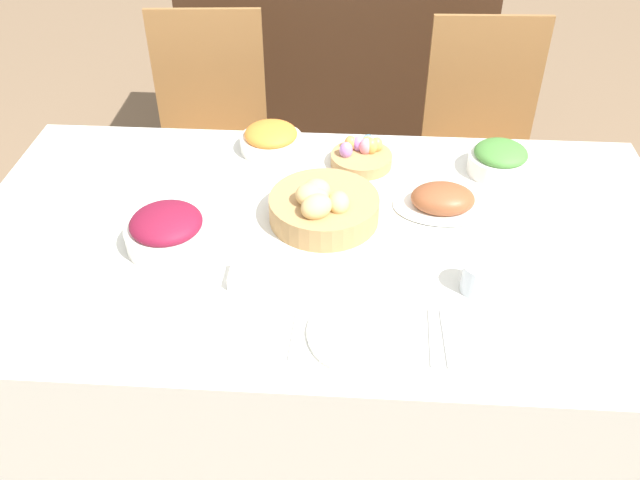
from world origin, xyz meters
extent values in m
plane|color=#7F664C|center=(0.00, 0.00, 0.00)|extent=(12.00, 12.00, 0.00)
cube|color=silver|center=(0.00, 0.00, 0.39)|extent=(1.85, 1.04, 0.77)
cylinder|color=olive|center=(-0.65, 0.58, 0.22)|extent=(0.03, 0.03, 0.43)
cylinder|color=olive|center=(-0.27, 0.61, 0.22)|extent=(0.03, 0.03, 0.43)
cylinder|color=olive|center=(-0.68, 0.97, 0.22)|extent=(0.03, 0.03, 0.43)
cylinder|color=olive|center=(-0.30, 1.00, 0.22)|extent=(0.03, 0.03, 0.43)
cube|color=olive|center=(-0.48, 0.79, 0.44)|extent=(0.45, 0.45, 0.02)
cube|color=olive|center=(-0.49, 0.99, 0.72)|extent=(0.42, 0.05, 0.55)
cylinder|color=olive|center=(0.36, 0.59, 0.22)|extent=(0.03, 0.03, 0.43)
cylinder|color=olive|center=(0.75, 0.60, 0.22)|extent=(0.03, 0.03, 0.43)
cylinder|color=olive|center=(0.34, 0.98, 0.22)|extent=(0.03, 0.03, 0.43)
cylinder|color=olive|center=(0.73, 0.99, 0.22)|extent=(0.03, 0.03, 0.43)
cube|color=olive|center=(0.55, 0.79, 0.44)|extent=(0.44, 0.44, 0.02)
cube|color=olive|center=(0.54, 0.99, 0.72)|extent=(0.42, 0.04, 0.55)
cube|color=#3D2616|center=(-0.04, 1.71, 0.46)|extent=(1.40, 0.44, 0.92)
cylinder|color=#AD8451|center=(0.00, 0.06, 0.81)|extent=(0.29, 0.29, 0.07)
ellipsoid|color=tan|center=(-0.04, 0.04, 0.87)|extent=(0.10, 0.10, 0.06)
ellipsoid|color=tan|center=(0.04, 0.03, 0.85)|extent=(0.06, 0.07, 0.06)
ellipsoid|color=tan|center=(-0.02, 0.04, 0.85)|extent=(0.09, 0.09, 0.05)
ellipsoid|color=tan|center=(-0.02, -0.01, 0.86)|extent=(0.11, 0.11, 0.06)
ellipsoid|color=tan|center=(-0.02, 0.06, 0.86)|extent=(0.10, 0.10, 0.06)
ellipsoid|color=tan|center=(-0.02, 0.04, 0.86)|extent=(0.08, 0.07, 0.05)
cylinder|color=#AD8451|center=(0.09, 0.34, 0.79)|extent=(0.18, 0.18, 0.03)
ellipsoid|color=pink|center=(0.10, 0.36, 0.83)|extent=(0.04, 0.04, 0.05)
ellipsoid|color=#F4D151|center=(0.11, 0.37, 0.83)|extent=(0.04, 0.04, 0.05)
ellipsoid|color=#B27AD1|center=(0.08, 0.37, 0.83)|extent=(0.04, 0.04, 0.05)
ellipsoid|color=#F29E4C|center=(0.12, 0.36, 0.83)|extent=(0.04, 0.04, 0.05)
ellipsoid|color=#F29E4C|center=(0.14, 0.37, 0.83)|extent=(0.04, 0.04, 0.05)
ellipsoid|color=#60B2E0|center=(0.11, 0.38, 0.83)|extent=(0.04, 0.04, 0.05)
ellipsoid|color=#B27AD1|center=(0.05, 0.33, 0.83)|extent=(0.04, 0.04, 0.05)
ellipsoid|color=#F29E4C|center=(0.06, 0.37, 0.83)|extent=(0.04, 0.04, 0.05)
ellipsoid|color=white|center=(0.31, 0.13, 0.78)|extent=(0.26, 0.18, 0.01)
ellipsoid|color=brown|center=(0.31, 0.13, 0.80)|extent=(0.17, 0.13, 0.07)
cylinder|color=white|center=(-0.38, -0.07, 0.80)|extent=(0.21, 0.21, 0.06)
ellipsoid|color=maroon|center=(-0.38, -0.07, 0.84)|extent=(0.18, 0.18, 0.06)
cylinder|color=white|center=(0.49, 0.33, 0.80)|extent=(0.18, 0.18, 0.05)
ellipsoid|color=#478438|center=(0.49, 0.33, 0.84)|extent=(0.15, 0.15, 0.05)
cylinder|color=white|center=(-0.18, 0.41, 0.80)|extent=(0.19, 0.19, 0.05)
ellipsoid|color=orange|center=(-0.18, 0.41, 0.83)|extent=(0.16, 0.16, 0.06)
cylinder|color=white|center=(0.11, -0.35, 0.78)|extent=(0.24, 0.24, 0.01)
cube|color=silver|center=(-0.04, -0.35, 0.78)|extent=(0.01, 0.17, 0.00)
cube|color=silver|center=(0.26, -0.35, 0.78)|extent=(0.01, 0.17, 0.00)
cube|color=silver|center=(0.29, -0.35, 0.78)|extent=(0.01, 0.17, 0.00)
cylinder|color=silver|center=(0.37, -0.19, 0.81)|extent=(0.08, 0.08, 0.07)
cube|color=white|center=(-0.14, -0.19, 0.79)|extent=(0.13, 0.08, 0.03)
camera|label=1|loc=(0.08, -1.37, 1.83)|focal=38.00mm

